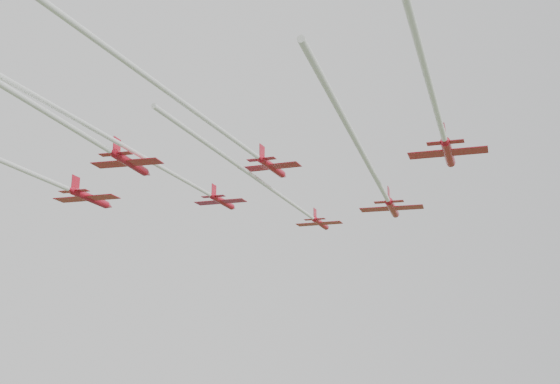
{
  "coord_description": "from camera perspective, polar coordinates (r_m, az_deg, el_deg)",
  "views": [
    {
      "loc": [
        -7.41,
        -90.97,
        26.76
      ],
      "look_at": [
        4.4,
        5.17,
        51.1
      ],
      "focal_mm": 45.0,
      "sensor_mm": 36.0,
      "label": 1
    }
  ],
  "objects": [
    {
      "name": "jet_row4_left",
      "position": [
        77.06,
        -15.89,
        4.63
      ],
      "size": [
        20.69,
        47.34,
        2.56
      ],
      "rotation": [
        0.0,
        0.0,
        -0.37
      ],
      "color": "red"
    },
    {
      "name": "jet_row2_left",
      "position": [
        92.89,
        -8.97,
        1.63
      ],
      "size": [
        29.0,
        58.61,
        2.38
      ],
      "rotation": [
        0.0,
        0.0,
        -0.44
      ],
      "color": "red"
    },
    {
      "name": "jet_row3_left",
      "position": [
        90.64,
        -19.29,
        1.33
      ],
      "size": [
        23.6,
        50.37,
        2.71
      ],
      "rotation": [
        0.0,
        0.0,
        -0.4
      ],
      "color": "red"
    },
    {
      "name": "jet_lead",
      "position": [
        106.23,
        0.64,
        -0.69
      ],
      "size": [
        30.21,
        59.46,
        2.41
      ],
      "rotation": [
        0.0,
        0.0,
        -0.45
      ],
      "color": "red"
    },
    {
      "name": "jet_row2_right",
      "position": [
        90.62,
        7.94,
        0.89
      ],
      "size": [
        26.8,
        59.72,
        2.8
      ],
      "rotation": [
        0.0,
        0.0,
        -0.39
      ],
      "color": "red"
    },
    {
      "name": "jet_row3_mid",
      "position": [
        81.84,
        -4.21,
        4.6
      ],
      "size": [
        27.29,
        50.02,
        2.5
      ],
      "rotation": [
        0.0,
        0.0,
        -0.48
      ],
      "color": "red"
    },
    {
      "name": "jet_row3_right",
      "position": [
        78.9,
        12.81,
        5.73
      ],
      "size": [
        25.48,
        51.6,
        2.92
      ],
      "rotation": [
        0.0,
        0.0,
        -0.43
      ],
      "color": "red"
    }
  ]
}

